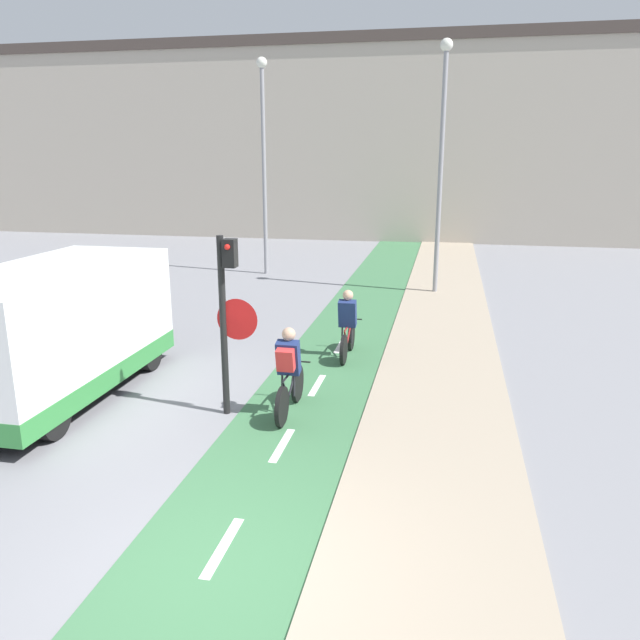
{
  "coord_description": "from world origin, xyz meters",
  "views": [
    {
      "loc": [
        2.22,
        -5.07,
        4.15
      ],
      "look_at": [
        0.0,
        5.77,
        1.2
      ],
      "focal_mm": 35.0,
      "sensor_mm": 36.0,
      "label": 1
    }
  ],
  "objects_px": {
    "street_lamp_far": "(264,147)",
    "cyclist_far": "(348,327)",
    "cyclist_near": "(289,374)",
    "street_lamp_sidewalk": "(442,145)",
    "van": "(55,334)",
    "traffic_light_pole": "(228,306)"
  },
  "relations": [
    {
      "from": "street_lamp_far",
      "to": "street_lamp_sidewalk",
      "type": "height_order",
      "value": "street_lamp_sidewalk"
    },
    {
      "from": "traffic_light_pole",
      "to": "van",
      "type": "xyz_separation_m",
      "value": [
        -3.24,
        0.16,
        -0.69
      ]
    },
    {
      "from": "traffic_light_pole",
      "to": "cyclist_far",
      "type": "height_order",
      "value": "traffic_light_pole"
    },
    {
      "from": "street_lamp_far",
      "to": "street_lamp_sidewalk",
      "type": "distance_m",
      "value": 6.36
    },
    {
      "from": "street_lamp_far",
      "to": "van",
      "type": "relative_size",
      "value": 1.48
    },
    {
      "from": "street_lamp_sidewalk",
      "to": "van",
      "type": "relative_size",
      "value": 1.49
    },
    {
      "from": "traffic_light_pole",
      "to": "street_lamp_far",
      "type": "relative_size",
      "value": 0.41
    },
    {
      "from": "traffic_light_pole",
      "to": "street_lamp_sidewalk",
      "type": "height_order",
      "value": "street_lamp_sidewalk"
    },
    {
      "from": "street_lamp_sidewalk",
      "to": "cyclist_near",
      "type": "xyz_separation_m",
      "value": [
        -2.1,
        -9.94,
        -3.71
      ]
    },
    {
      "from": "street_lamp_far",
      "to": "traffic_light_pole",
      "type": "bearing_deg",
      "value": -76.27
    },
    {
      "from": "street_lamp_sidewalk",
      "to": "cyclist_far",
      "type": "relative_size",
      "value": 4.48
    },
    {
      "from": "street_lamp_far",
      "to": "cyclist_near",
      "type": "height_order",
      "value": "street_lamp_far"
    },
    {
      "from": "van",
      "to": "street_lamp_sidewalk",
      "type": "bearing_deg",
      "value": 57.65
    },
    {
      "from": "traffic_light_pole",
      "to": "van",
      "type": "bearing_deg",
      "value": 177.17
    },
    {
      "from": "traffic_light_pole",
      "to": "street_lamp_sidewalk",
      "type": "relative_size",
      "value": 0.4
    },
    {
      "from": "street_lamp_sidewalk",
      "to": "cyclist_near",
      "type": "height_order",
      "value": "street_lamp_sidewalk"
    },
    {
      "from": "street_lamp_far",
      "to": "cyclist_far",
      "type": "relative_size",
      "value": 4.46
    },
    {
      "from": "street_lamp_sidewalk",
      "to": "cyclist_near",
      "type": "relative_size",
      "value": 4.31
    },
    {
      "from": "cyclist_far",
      "to": "van",
      "type": "xyz_separation_m",
      "value": [
        -4.65,
        -3.13,
        0.48
      ]
    },
    {
      "from": "cyclist_near",
      "to": "cyclist_far",
      "type": "relative_size",
      "value": 1.04
    },
    {
      "from": "street_lamp_far",
      "to": "cyclist_far",
      "type": "xyz_separation_m",
      "value": [
        4.37,
        -8.87,
        -3.74
      ]
    },
    {
      "from": "street_lamp_sidewalk",
      "to": "van",
      "type": "distance_m",
      "value": 12.2
    }
  ]
}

